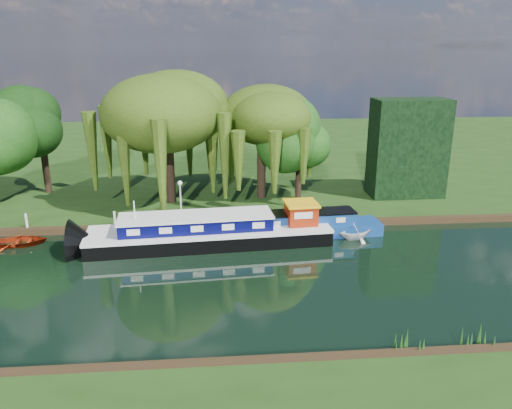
{
  "coord_description": "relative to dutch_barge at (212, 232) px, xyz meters",
  "views": [
    {
      "loc": [
        3.15,
        -25.34,
        12.48
      ],
      "look_at": [
        5.68,
        4.94,
        2.8
      ],
      "focal_mm": 35.0,
      "sensor_mm": 36.0,
      "label": 1
    }
  ],
  "objects": [
    {
      "name": "lamppost",
      "position": [
        -2.31,
        5.05,
        1.59
      ],
      "size": [
        0.36,
        0.36,
        2.56
      ],
      "color": "silver",
      "rests_on": "far_bank"
    },
    {
      "name": "conifer_hedge",
      "position": [
        16.19,
        8.55,
        3.62
      ],
      "size": [
        6.0,
        3.0,
        8.0
      ],
      "primitive_type": "cube",
      "color": "black",
      "rests_on": "far_bank"
    },
    {
      "name": "far_bank",
      "position": [
        -2.81,
        28.55,
        -0.6
      ],
      "size": [
        120.0,
        52.0,
        0.45
      ],
      "primitive_type": "cube",
      "color": "#18330E",
      "rests_on": "ground"
    },
    {
      "name": "tree_far_right",
      "position": [
        7.08,
        8.19,
        4.5
      ],
      "size": [
        4.32,
        4.32,
        7.07
      ],
      "color": "black",
      "rests_on": "far_bank"
    },
    {
      "name": "tree_far_mid",
      "position": [
        -14.07,
        11.93,
        5.3
      ],
      "size": [
        5.03,
        5.03,
        8.23
      ],
      "color": "black",
      "rests_on": "far_bank"
    },
    {
      "name": "willow_right",
      "position": [
        4.09,
        8.87,
        5.62
      ],
      "size": [
        6.75,
        6.75,
        8.23
      ],
      "color": "black",
      "rests_on": "far_bank"
    },
    {
      "name": "narrowboat",
      "position": [
        5.28,
        0.9,
        -0.16
      ],
      "size": [
        12.89,
        3.08,
        1.86
      ],
      "rotation": [
        0.0,
        0.0,
        0.08
      ],
      "color": "navy",
      "rests_on": "ground"
    },
    {
      "name": "willow_left",
      "position": [
        -3.26,
        8.18,
        6.75
      ],
      "size": [
        8.18,
        8.18,
        9.81
      ],
      "color": "black",
      "rests_on": "far_bank"
    },
    {
      "name": "white_cruiser",
      "position": [
        9.65,
        0.01,
        -0.83
      ],
      "size": [
        2.74,
        2.49,
        1.25
      ],
      "primitive_type": "imported",
      "rotation": [
        0.0,
        0.0,
        1.77
      ],
      "color": "silver",
      "rests_on": "ground"
    },
    {
      "name": "ground",
      "position": [
        -2.81,
        -5.45,
        -0.83
      ],
      "size": [
        120.0,
        120.0,
        0.0
      ],
      "primitive_type": "plane",
      "color": "black"
    },
    {
      "name": "reeds_near",
      "position": [
        4.06,
        -13.03,
        -0.28
      ],
      "size": [
        33.7,
        1.5,
        1.1
      ],
      "color": "#164612",
      "rests_on": "ground"
    },
    {
      "name": "mooring_posts",
      "position": [
        -3.31,
        2.95,
        0.12
      ],
      "size": [
        19.16,
        0.16,
        1.0
      ],
      "color": "silver",
      "rests_on": "far_bank"
    },
    {
      "name": "dutch_barge",
      "position": [
        0.0,
        0.0,
        0.0
      ],
      "size": [
        16.06,
        4.8,
        3.34
      ],
      "rotation": [
        0.0,
        0.0,
        0.08
      ],
      "color": "black",
      "rests_on": "ground"
    },
    {
      "name": "red_dinghy",
      "position": [
        -12.55,
        0.84,
        -0.83
      ],
      "size": [
        3.61,
        2.77,
        0.69
      ],
      "primitive_type": "imported",
      "rotation": [
        0.0,
        0.0,
        1.69
      ],
      "color": "maroon",
      "rests_on": "ground"
    }
  ]
}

